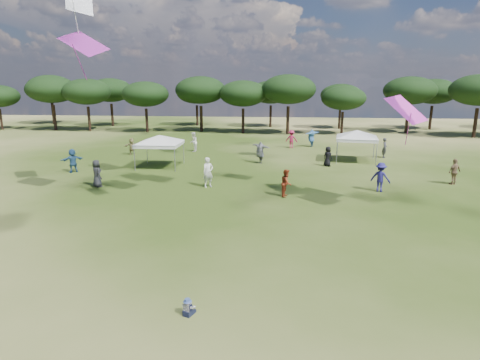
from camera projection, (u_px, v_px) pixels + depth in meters
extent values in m
cylinder|color=black|center=(1.00, 119.00, 56.52)|extent=(0.33, 0.33, 2.92)
cylinder|color=black|center=(55.00, 118.00, 55.87)|extent=(0.40, 0.40, 3.49)
ellipsoid|color=black|center=(52.00, 89.00, 54.96)|extent=(6.79, 6.79, 3.66)
cylinder|color=black|center=(89.00, 119.00, 55.12)|extent=(0.38, 0.38, 3.32)
ellipsoid|color=black|center=(87.00, 92.00, 54.26)|extent=(6.44, 6.44, 3.47)
cylinder|color=black|center=(147.00, 120.00, 53.63)|extent=(0.36, 0.36, 3.14)
ellipsoid|color=black|center=(145.00, 94.00, 52.81)|extent=(6.11, 6.11, 3.29)
cylinder|color=black|center=(201.00, 119.00, 54.36)|extent=(0.40, 0.40, 3.46)
ellipsoid|color=black|center=(201.00, 90.00, 53.46)|extent=(6.73, 6.73, 3.63)
cylinder|color=black|center=(243.00, 121.00, 52.69)|extent=(0.37, 0.37, 3.21)
ellipsoid|color=black|center=(243.00, 93.00, 51.85)|extent=(6.24, 6.24, 3.36)
cylinder|color=black|center=(288.00, 120.00, 51.64)|extent=(0.41, 0.41, 3.56)
ellipsoid|color=black|center=(289.00, 89.00, 50.71)|extent=(6.91, 6.91, 3.73)
cylinder|color=black|center=(342.00, 123.00, 51.37)|extent=(0.33, 0.33, 2.88)
ellipsoid|color=black|center=(344.00, 98.00, 50.62)|extent=(5.60, 5.60, 3.02)
cylinder|color=black|center=(407.00, 120.00, 52.83)|extent=(0.39, 0.39, 3.44)
ellipsoid|color=black|center=(410.00, 91.00, 51.94)|extent=(6.69, 6.69, 3.60)
cylinder|color=black|center=(475.00, 123.00, 48.37)|extent=(0.40, 0.40, 3.53)
ellipsoid|color=black|center=(480.00, 90.00, 47.45)|extent=(6.86, 6.86, 3.70)
cylinder|color=black|center=(53.00, 113.00, 64.33)|extent=(0.41, 0.41, 3.62)
ellipsoid|color=black|center=(50.00, 87.00, 63.39)|extent=(7.03, 7.03, 3.79)
cylinder|color=black|center=(112.00, 115.00, 61.40)|extent=(0.39, 0.39, 3.37)
ellipsoid|color=black|center=(110.00, 90.00, 60.52)|extent=(6.54, 6.54, 3.53)
cylinder|color=black|center=(197.00, 116.00, 61.86)|extent=(0.36, 0.36, 3.11)
ellipsoid|color=black|center=(197.00, 93.00, 61.05)|extent=(6.05, 6.05, 3.26)
cylinder|color=black|center=(271.00, 116.00, 59.99)|extent=(0.37, 0.37, 3.20)
ellipsoid|color=black|center=(271.00, 92.00, 59.15)|extent=(6.21, 6.21, 3.35)
cylinder|color=black|center=(340.00, 118.00, 57.90)|extent=(0.34, 0.34, 2.99)
ellipsoid|color=black|center=(341.00, 95.00, 57.12)|extent=(5.81, 5.81, 3.13)
cylinder|color=black|center=(431.00, 118.00, 57.01)|extent=(0.38, 0.38, 3.31)
ellipsoid|color=black|center=(434.00, 91.00, 56.14)|extent=(6.43, 6.43, 3.47)
cylinder|color=gray|center=(134.00, 159.00, 30.25)|extent=(0.06, 0.06, 1.88)
cylinder|color=gray|center=(175.00, 159.00, 30.01)|extent=(0.06, 0.06, 1.88)
cylinder|color=gray|center=(147.00, 152.00, 33.25)|extent=(0.06, 0.06, 1.88)
cylinder|color=gray|center=(184.00, 152.00, 33.01)|extent=(0.06, 0.06, 1.88)
cube|color=silver|center=(160.00, 144.00, 31.42)|extent=(3.32, 3.32, 0.25)
pyramid|color=silver|center=(159.00, 135.00, 31.25)|extent=(6.63, 6.63, 0.60)
cylinder|color=gray|center=(337.00, 152.00, 32.90)|extent=(0.06, 0.06, 1.98)
cylinder|color=gray|center=(377.00, 153.00, 32.15)|extent=(0.06, 0.06, 1.98)
cylinder|color=gray|center=(337.00, 146.00, 35.82)|extent=(0.06, 0.06, 1.98)
cylinder|color=gray|center=(374.00, 148.00, 35.08)|extent=(0.06, 0.06, 1.98)
cube|color=silver|center=(357.00, 139.00, 33.76)|extent=(3.72, 3.72, 0.25)
pyramid|color=silver|center=(357.00, 130.00, 33.59)|extent=(6.58, 6.58, 0.60)
cube|color=black|center=(188.00, 313.00, 11.55)|extent=(0.29, 0.29, 0.17)
cube|color=black|center=(189.00, 311.00, 11.73)|extent=(0.15, 0.22, 0.09)
cube|color=black|center=(193.00, 312.00, 11.66)|extent=(0.15, 0.22, 0.09)
cube|color=white|center=(188.00, 307.00, 11.50)|extent=(0.25, 0.22, 0.22)
cylinder|color=white|center=(185.00, 305.00, 11.62)|extent=(0.15, 0.23, 0.14)
cylinder|color=white|center=(193.00, 307.00, 11.49)|extent=(0.15, 0.23, 0.14)
sphere|color=#E0B293|center=(187.00, 302.00, 11.47)|extent=(0.15, 0.15, 0.15)
cone|color=#4864A8|center=(187.00, 301.00, 11.46)|extent=(0.25, 0.25, 0.03)
cylinder|color=#4864A8|center=(187.00, 300.00, 11.45)|extent=(0.17, 0.17, 0.07)
imported|color=maroon|center=(286.00, 183.00, 23.45)|extent=(0.75, 0.89, 1.63)
imported|color=navy|center=(73.00, 161.00, 29.80)|extent=(1.55, 1.52, 1.78)
imported|color=#294E7B|center=(311.00, 138.00, 41.63)|extent=(1.98, 2.09, 1.84)
imported|color=beige|center=(208.00, 172.00, 25.54)|extent=(0.84, 0.79, 1.93)
imported|color=black|center=(328.00, 156.00, 31.96)|extent=(0.91, 0.91, 1.59)
imported|color=#9C1A40|center=(291.00, 139.00, 40.84)|extent=(1.29, 0.86, 1.85)
imported|color=navy|center=(381.00, 177.00, 24.49)|extent=(1.35, 1.12, 1.81)
imported|color=white|center=(193.00, 142.00, 38.76)|extent=(0.72, 0.92, 1.86)
imported|color=#7E6045|center=(454.00, 172.00, 26.20)|extent=(1.08, 0.86, 1.71)
imported|color=#27272C|center=(97.00, 173.00, 25.62)|extent=(1.01, 0.99, 1.76)
imported|color=#313035|center=(385.00, 148.00, 35.54)|extent=(0.62, 0.75, 1.77)
imported|color=#515157|center=(260.00, 152.00, 33.12)|extent=(1.95, 2.04, 1.81)
imported|color=olive|center=(132.00, 146.00, 37.06)|extent=(1.52, 0.94, 1.57)
plane|color=#D635B5|center=(406.00, 109.00, 20.11)|extent=(2.65, 2.47, 1.43)
plane|color=#892283|center=(84.00, 44.00, 20.44)|extent=(2.49, 2.18, 1.59)
plane|color=silver|center=(79.00, 2.00, 20.90)|extent=(1.92, 2.12, 1.54)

